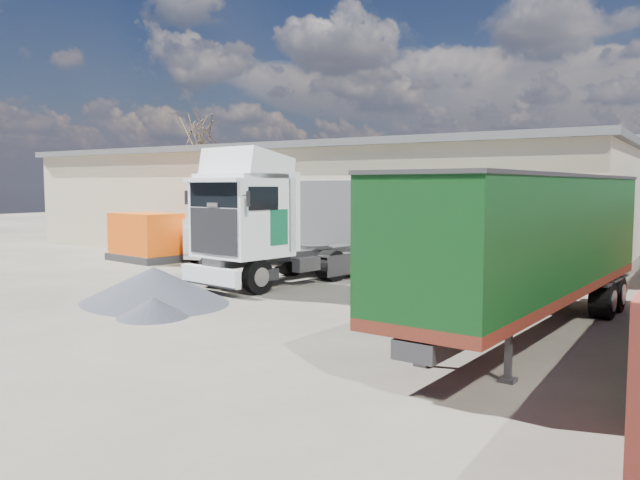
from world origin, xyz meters
The scene contains 8 objects.
ground centered at (0.00, 0.00, 0.00)m, with size 120.00×120.00×0.00m, color #2C2924.
warehouse centered at (-6.00, 16.00, 2.66)m, with size 30.60×12.60×5.42m.
bare_tree centered at (-18.00, 20.00, 7.92)m, with size 4.00×4.00×9.60m.
tractor_unit centered at (-0.98, 4.52, 1.94)m, with size 3.71×7.20×4.61m.
box_trailer centered at (8.45, 2.02, 2.21)m, with size 3.19×11.08×3.63m.
panel_van centered at (-6.95, 9.60, 1.01)m, with size 3.03×5.09×1.95m.
orange_skip centered at (-9.70, 7.31, 0.94)m, with size 3.76×2.70×2.15m.
gravel_heap centered at (-1.87, 0.44, 0.48)m, with size 6.09×6.09×1.04m.
Camera 1 is at (11.81, -12.22, 3.39)m, focal length 35.00 mm.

